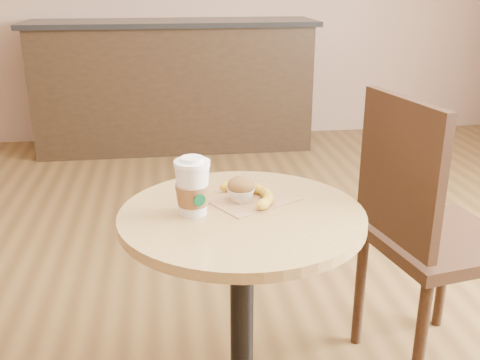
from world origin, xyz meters
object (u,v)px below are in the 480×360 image
(coffee_cup, at_px, (193,189))
(muffin, at_px, (241,189))
(cafe_table, at_px, (242,281))
(chair_right, at_px, (426,229))
(banana, at_px, (249,195))

(coffee_cup, relative_size, muffin, 2.01)
(cafe_table, distance_m, muffin, 0.27)
(chair_right, bearing_deg, banana, 90.61)
(chair_right, height_order, banana, chair_right)
(chair_right, height_order, muffin, chair_right)
(coffee_cup, xyz_separation_m, muffin, (0.14, 0.07, -0.04))
(chair_right, height_order, coffee_cup, chair_right)
(muffin, relative_size, banana, 0.39)
(cafe_table, distance_m, coffee_cup, 0.32)
(chair_right, xyz_separation_m, banana, (-0.63, -0.12, 0.21))
(chair_right, xyz_separation_m, muffin, (-0.66, -0.13, 0.23))
(cafe_table, bearing_deg, banana, 67.71)
(cafe_table, distance_m, banana, 0.25)
(cafe_table, height_order, chair_right, chair_right)
(coffee_cup, distance_m, muffin, 0.16)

